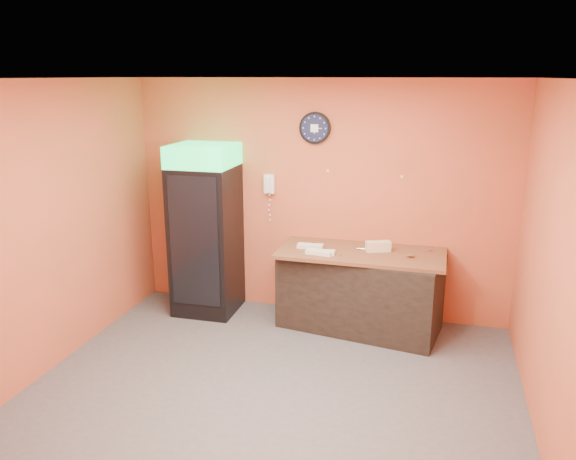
% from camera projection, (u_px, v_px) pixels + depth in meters
% --- Properties ---
extents(floor, '(4.50, 4.50, 0.00)m').
position_uv_depth(floor, '(272.00, 393.00, 5.17)').
color(floor, '#47474C').
rests_on(floor, ground).
extents(back_wall, '(4.50, 0.02, 2.80)m').
position_uv_depth(back_wall, '(319.00, 200.00, 6.66)').
color(back_wall, '#D8543C').
rests_on(back_wall, floor).
extents(left_wall, '(0.02, 4.00, 2.80)m').
position_uv_depth(left_wall, '(45.00, 230.00, 5.36)').
color(left_wall, '#D8543C').
rests_on(left_wall, floor).
extents(right_wall, '(0.02, 4.00, 2.80)m').
position_uv_depth(right_wall, '(556.00, 271.00, 4.23)').
color(right_wall, '#D8543C').
rests_on(right_wall, floor).
extents(ceiling, '(4.50, 4.00, 0.02)m').
position_uv_depth(ceiling, '(269.00, 78.00, 4.42)').
color(ceiling, white).
rests_on(ceiling, back_wall).
extents(beverage_cooler, '(0.73, 0.74, 2.05)m').
position_uv_depth(beverage_cooler, '(205.00, 233.00, 6.72)').
color(beverage_cooler, black).
rests_on(beverage_cooler, floor).
extents(prep_counter, '(1.87, 1.06, 0.89)m').
position_uv_depth(prep_counter, '(360.00, 291.00, 6.40)').
color(prep_counter, black).
rests_on(prep_counter, floor).
extents(wall_clock, '(0.36, 0.06, 0.36)m').
position_uv_depth(wall_clock, '(315.00, 128.00, 6.42)').
color(wall_clock, black).
rests_on(wall_clock, back_wall).
extents(wall_phone, '(0.12, 0.11, 0.23)m').
position_uv_depth(wall_phone, '(269.00, 184.00, 6.71)').
color(wall_phone, white).
rests_on(wall_phone, back_wall).
extents(butcher_paper, '(1.85, 0.89, 0.04)m').
position_uv_depth(butcher_paper, '(361.00, 253.00, 6.28)').
color(butcher_paper, brown).
rests_on(butcher_paper, prep_counter).
extents(sub_roll_stack, '(0.29, 0.19, 0.12)m').
position_uv_depth(sub_roll_stack, '(378.00, 246.00, 6.25)').
color(sub_roll_stack, beige).
rests_on(sub_roll_stack, butcher_paper).
extents(wrapped_sandwich_left, '(0.31, 0.15, 0.04)m').
position_uv_depth(wrapped_sandwich_left, '(319.00, 252.00, 6.16)').
color(wrapped_sandwich_left, silver).
rests_on(wrapped_sandwich_left, butcher_paper).
extents(wrapped_sandwich_mid, '(0.29, 0.13, 0.04)m').
position_uv_depth(wrapped_sandwich_mid, '(322.00, 252.00, 6.17)').
color(wrapped_sandwich_mid, silver).
rests_on(wrapped_sandwich_mid, butcher_paper).
extents(wrapped_sandwich_right, '(0.30, 0.14, 0.04)m').
position_uv_depth(wrapped_sandwich_right, '(310.00, 246.00, 6.39)').
color(wrapped_sandwich_right, silver).
rests_on(wrapped_sandwich_right, butcher_paper).
extents(kitchen_tool, '(0.05, 0.05, 0.05)m').
position_uv_depth(kitchen_tool, '(369.00, 248.00, 6.30)').
color(kitchen_tool, silver).
rests_on(kitchen_tool, butcher_paper).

